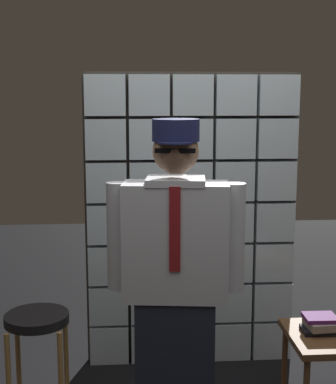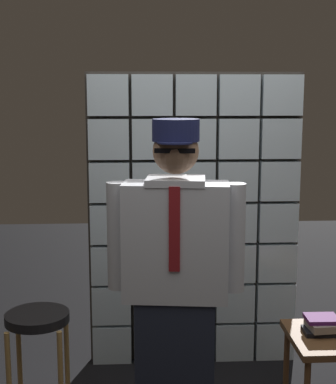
{
  "view_description": "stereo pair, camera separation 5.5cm",
  "coord_description": "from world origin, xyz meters",
  "views": [
    {
      "loc": [
        -0.45,
        -2.68,
        1.96
      ],
      "look_at": [
        -0.25,
        0.25,
        1.46
      ],
      "focal_mm": 54.4,
      "sensor_mm": 36.0,
      "label": 1
    },
    {
      "loc": [
        -0.4,
        -2.68,
        1.96
      ],
      "look_at": [
        -0.25,
        0.25,
        1.46
      ],
      "focal_mm": 54.4,
      "sensor_mm": 36.0,
      "label": 2
    }
  ],
  "objects": [
    {
      "name": "standing_person",
      "position": [
        -0.21,
        0.27,
        0.95
      ],
      "size": [
        0.73,
        0.34,
        1.83
      ],
      "rotation": [
        0.0,
        0.0,
        -0.11
      ],
      "color": "#1E2333",
      "rests_on": "ground"
    },
    {
      "name": "glass_block_wall",
      "position": [
        -0.0,
        1.36,
        1.04
      ],
      "size": [
        1.52,
        0.1,
        2.12
      ],
      "color": "silver",
      "rests_on": "ground"
    },
    {
      "name": "side_table",
      "position": [
        0.73,
        0.45,
        0.49
      ],
      "size": [
        0.52,
        0.52,
        0.57
      ],
      "color": "brown",
      "rests_on": "ground"
    },
    {
      "name": "book_stack",
      "position": [
        0.68,
        0.49,
        0.61
      ],
      "size": [
        0.24,
        0.19,
        0.1
      ],
      "color": "black",
      "rests_on": "side_table"
    },
    {
      "name": "bar_stool",
      "position": [
        -0.94,
        0.28,
        0.6
      ],
      "size": [
        0.34,
        0.34,
        0.81
      ],
      "color": "black",
      "rests_on": "ground"
    }
  ]
}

